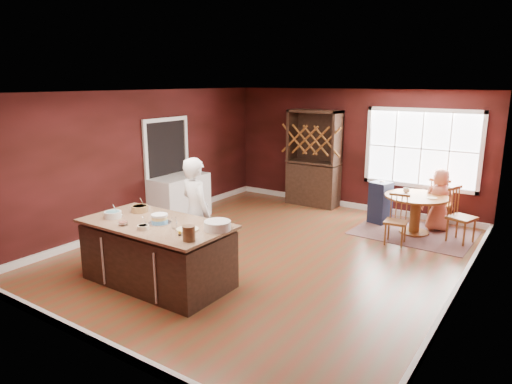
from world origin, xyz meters
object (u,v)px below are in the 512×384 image
Objects in this scene: high_chair at (380,202)px; seated_woman at (439,200)px; chair_east at (462,215)px; kitchen_island at (158,254)px; hutch at (314,158)px; chair_south at (396,220)px; dining_table at (416,207)px; washer at (169,201)px; dryer at (190,195)px; chair_north at (440,202)px; layer_cake at (160,219)px; toddler at (384,184)px; baker at (196,213)px.

seated_woman is at bearing 22.95° from high_chair.
chair_east reaches higher than high_chair.
hutch reaches higher than kitchen_island.
dining_table is at bearing 74.86° from chair_south.
dining_table is at bearing 26.25° from seated_woman.
washer is 0.99× the size of dryer.
dining_table is 0.55m from seated_woman.
chair_east is (0.83, -0.04, -0.02)m from dining_table.
chair_north is 0.46× the size of hutch.
high_chair is (-1.06, -0.46, -0.06)m from chair_north.
hutch is at bearing 92.30° from layer_cake.
dryer is (0.00, 0.64, 0.00)m from washer.
seated_woman is at bearing 4.72° from toddler.
chair_south is 4.48m from washer.
hutch reaches higher than baker.
chair_north is 1.16m from high_chair.
chair_north is (0.27, 0.74, -0.02)m from dining_table.
dryer reaches higher than high_chair.
chair_north is (2.74, 5.08, 0.07)m from kitchen_island.
high_chair is at bearing -120.70° from toddler.
chair_north is at bearing 61.64° from kitchen_island.
chair_east is at bearing -3.05° from dining_table.
dryer is at bearing 125.21° from layer_cake.
kitchen_island is 5.77m from chair_north.
dryer is (-4.66, -2.25, -0.04)m from chair_north.
layer_cake is 4.97m from toddler.
chair_north reaches higher than chair_south.
dining_table is 2.78m from hutch.
chair_east is 5.63m from washer.
chair_north reaches higher than washer.
baker is 4.84m from seated_woman.
dining_table is at bearing -25.02° from toddler.
washer reaches higher than kitchen_island.
kitchen_island is 4.99m from dining_table.
kitchen_island is 5.01m from toddler.
seated_woman reaches higher than chair_south.
hutch is 3.50m from washer.
hutch is 2.38× the size of dryer.
layer_cake is at bearing 162.37° from chair_east.
washer is (-4.71, -2.58, -0.15)m from seated_woman.
layer_cake is 0.32× the size of chair_north.
washer is at bearing 30.21° from chair_north.
hutch is (-2.47, 1.59, 0.66)m from chair_south.
chair_east is at bearing 52.43° from kitchen_island.
chair_south is 0.98× the size of washer.
high_chair is at bearing 115.49° from chair_south.
hutch is 2.40× the size of washer.
hutch reaches higher than high_chair.
seated_woman is at bearing 60.42° from layer_cake.
toddler is at bearing 34.45° from washer.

